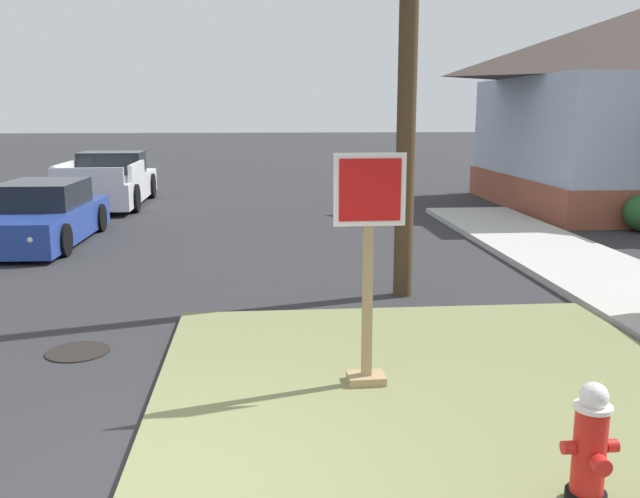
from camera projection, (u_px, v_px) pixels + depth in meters
grass_corner_patch at (439, 400)px, 6.39m from camera, size 5.35×5.84×0.08m
sidewalk_strip at (618, 283)px, 10.63m from camera, size 2.20×16.02×0.12m
fire_hydrant at (590, 447)px, 4.58m from camera, size 0.38×0.34×0.86m
stop_sign at (368, 277)px, 6.49m from camera, size 0.67×0.29×2.23m
manhole_cover at (78, 352)px, 7.76m from camera, size 0.70×0.70×0.02m
parked_sedan_blue at (42, 217)px, 14.07m from camera, size 1.92×4.41×1.25m
pickup_truck_white at (109, 183)px, 19.74m from camera, size 2.20×5.17×1.48m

